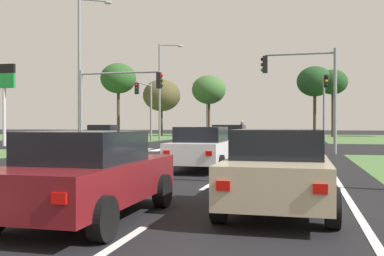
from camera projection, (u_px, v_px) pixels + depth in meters
name	position (u px, v px, depth m)	size (l,w,h in m)	color
ground_plane	(220.00, 147.00, 32.35)	(200.00, 200.00, 0.00)	black
grass_verge_far_left	(73.00, 136.00, 62.31)	(35.00, 35.00, 0.01)	#476B38
median_island_near	(109.00, 173.00, 13.92)	(1.20, 22.00, 0.14)	gray
median_island_far	(255.00, 137.00, 56.60)	(1.20, 36.00, 0.14)	#ADA89E
lane_dash_near	(118.00, 244.00, 5.94)	(0.14, 2.00, 0.01)	silver
lane_dash_second	(210.00, 185.00, 11.76)	(0.14, 2.00, 0.01)	silver
lane_dash_third	(241.00, 165.00, 17.58)	(0.14, 2.00, 0.01)	silver
lane_dash_fourth	(256.00, 155.00, 23.40)	(0.14, 2.00, 0.01)	silver
edge_line_right	(336.00, 178.00, 13.22)	(0.14, 24.00, 0.01)	silver
stop_bar_near	(264.00, 153.00, 24.64)	(6.40, 0.50, 0.01)	silver
crosswalk_bar_near	(108.00, 149.00, 28.86)	(0.70, 2.80, 0.01)	silver
crosswalk_bar_second	(125.00, 149.00, 28.58)	(0.70, 2.80, 0.01)	silver
crosswalk_bar_third	(142.00, 150.00, 28.30)	(0.70, 2.80, 0.01)	silver
crosswalk_bar_fourth	(159.00, 150.00, 28.02)	(0.70, 2.80, 0.01)	silver
crosswalk_bar_fifth	(176.00, 150.00, 27.74)	(0.70, 2.80, 0.01)	silver
crosswalk_bar_sixth	(194.00, 150.00, 27.46)	(0.70, 2.80, 0.01)	silver
crosswalk_bar_seventh	(212.00, 151.00, 27.18)	(0.70, 2.80, 0.01)	silver
car_silver_near	(239.00, 131.00, 58.41)	(2.04, 4.55, 1.48)	#B7B7BC
car_white_second	(202.00, 148.00, 15.65)	(1.99, 4.18, 1.53)	silver
car_beige_fourth	(279.00, 168.00, 8.39)	(1.99, 4.56, 1.52)	#BCAD8E
car_grey_fifth	(104.00, 134.00, 36.17)	(4.38, 2.06, 1.60)	slate
car_blue_sixth	(223.00, 133.00, 46.40)	(2.02, 4.38, 1.47)	navy
car_maroon_seventh	(88.00, 174.00, 7.50)	(2.01, 4.17, 1.49)	maroon
car_black_eighth	(227.00, 136.00, 30.08)	(4.50, 2.00, 1.60)	black
traffic_signal_near_left	(112.00, 93.00, 27.25)	(5.49, 0.32, 5.03)	gray
traffic_signal_near_right	(308.00, 82.00, 24.42)	(4.12, 0.32, 5.77)	gray
traffic_signal_far_left	(146.00, 101.00, 39.21)	(0.32, 3.91, 5.42)	gray
traffic_signal_far_right	(325.00, 97.00, 35.51)	(0.32, 4.01, 5.65)	gray
street_lamp_second	(82.00, 66.00, 28.57)	(1.98, 1.13, 9.78)	gray
street_lamp_third	(161.00, 87.00, 44.49)	(2.39, 0.72, 9.68)	gray
street_lamp_fourth	(205.00, 105.00, 66.33)	(2.23, 1.15, 8.06)	gray
pedestrian_at_median	(242.00, 128.00, 44.13)	(0.34, 0.34, 1.89)	#335184
fuel_price_totem	(4.00, 86.00, 33.26)	(1.80, 0.24, 6.16)	silver
treeline_near	(118.00, 79.00, 65.06)	(5.21, 5.21, 10.63)	#423323
treeline_second	(162.00, 95.00, 63.79)	(5.37, 5.37, 8.12)	#423323
treeline_third	(209.00, 90.00, 63.46)	(4.85, 4.85, 8.69)	#423323
treeline_fourth	(315.00, 82.00, 58.05)	(4.65, 4.65, 9.26)	#423323
treeline_fifth	(333.00, 82.00, 57.78)	(3.84, 3.84, 8.81)	#423323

